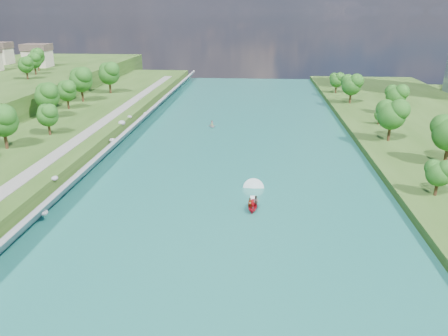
{
  "coord_description": "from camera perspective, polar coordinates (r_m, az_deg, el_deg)",
  "views": [
    {
      "loc": [
        5.03,
        -59.29,
        28.83
      ],
      "look_at": [
        -0.86,
        13.53,
        2.5
      ],
      "focal_mm": 35.0,
      "sensor_mm": 36.0,
      "label": 1
    }
  ],
  "objects": [
    {
      "name": "ground",
      "position": [
        66.12,
        -0.2,
        -6.03
      ],
      "size": [
        260.0,
        260.0,
        0.0
      ],
      "primitive_type": "plane",
      "color": "#2D5119",
      "rests_on": "ground"
    },
    {
      "name": "trees_east",
      "position": [
        107.11,
        21.77,
        6.38
      ],
      "size": [
        16.32,
        141.85,
        11.34
      ],
      "color": "#195316",
      "rests_on": "berm_east"
    },
    {
      "name": "raft",
      "position": [
        115.31,
        -1.57,
        5.58
      ],
      "size": [
        2.74,
        3.36,
        1.66
      ],
      "rotation": [
        0.0,
        0.0,
        0.24
      ],
      "color": "gray",
      "rests_on": "river_water"
    },
    {
      "name": "riprap_bank",
      "position": [
        88.29,
        -16.11,
        1.2
      ],
      "size": [
        4.49,
        236.0,
        4.38
      ],
      "color": "slate",
      "rests_on": "ground"
    },
    {
      "name": "riverside_path",
      "position": [
        91.29,
        -19.88,
        2.54
      ],
      "size": [
        3.0,
        200.0,
        0.1
      ],
      "primitive_type": "cube",
      "color": "gray",
      "rests_on": "berm_west"
    },
    {
      "name": "motorboat",
      "position": [
        68.82,
        3.81,
        -4.34
      ],
      "size": [
        3.6,
        18.59,
        2.17
      ],
      "rotation": [
        0.0,
        0.0,
        3.09
      ],
      "color": "#B70E1C",
      "rests_on": "river_water"
    },
    {
      "name": "ridge_west",
      "position": [
        179.05,
        -25.12,
        10.18
      ],
      "size": [
        60.0,
        120.0,
        9.0
      ],
      "primitive_type": "cube",
      "color": "#2D5119",
      "rests_on": "ground"
    },
    {
      "name": "ridge_houses",
      "position": [
        185.45,
        -26.47,
        13.02
      ],
      "size": [
        29.5,
        29.5,
        8.4
      ],
      "color": "beige",
      "rests_on": "ridge_west"
    },
    {
      "name": "river_water",
      "position": [
        84.5,
        0.94,
        -0.1
      ],
      "size": [
        55.0,
        240.0,
        0.1
      ],
      "primitive_type": "cube",
      "color": "#196059",
      "rests_on": "ground"
    },
    {
      "name": "trees_ridge",
      "position": [
        167.74,
        -23.52,
        12.97
      ],
      "size": [
        17.92,
        37.52,
        9.41
      ],
      "color": "#195316",
      "rests_on": "ridge_west"
    }
  ]
}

